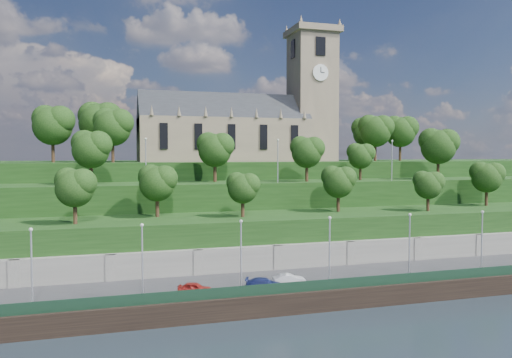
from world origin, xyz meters
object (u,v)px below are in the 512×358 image
object	(u,v)px
car_middle	(289,279)
car_right	(264,284)
church	(248,122)
car_left	(195,288)

from	to	relation	value
car_middle	car_right	bearing A→B (deg)	112.81
church	car_right	xyz separation A→B (m)	(-10.08, -42.96, -19.94)
car_middle	church	bearing A→B (deg)	-3.00
car_middle	car_right	world-z (taller)	car_middle
church	car_right	distance (m)	48.42
car_middle	car_right	size ratio (longest dim) A/B	0.90
car_left	car_right	distance (m)	7.44
car_middle	car_left	bearing A→B (deg)	100.22
church	car_left	bearing A→B (deg)	-112.28
car_left	car_right	xyz separation A→B (m)	(7.44, -0.21, -0.01)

